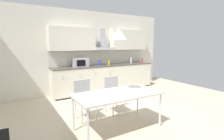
{
  "coord_description": "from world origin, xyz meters",
  "views": [
    {
      "loc": [
        -2.15,
        -3.17,
        1.66
      ],
      "look_at": [
        0.12,
        0.64,
        1.0
      ],
      "focal_mm": 28.0,
      "sensor_mm": 36.0,
      "label": 1
    }
  ],
  "objects_px": {
    "bottle_white": "(131,60)",
    "pendant_lamp": "(118,34)",
    "bottle_yellow": "(109,62)",
    "bottle_red": "(142,60)",
    "bottle_blue": "(100,63)",
    "chair_far_right": "(113,91)",
    "chair_far_left": "(84,95)",
    "dining_table": "(118,95)",
    "microwave": "(80,62)"
  },
  "relations": [
    {
      "from": "bottle_blue",
      "to": "chair_far_left",
      "type": "bearing_deg",
      "value": -125.49
    },
    {
      "from": "chair_far_right",
      "to": "bottle_yellow",
      "type": "bearing_deg",
      "value": 63.14
    },
    {
      "from": "bottle_white",
      "to": "bottle_yellow",
      "type": "bearing_deg",
      "value": -176.89
    },
    {
      "from": "bottle_white",
      "to": "pendant_lamp",
      "type": "height_order",
      "value": "pendant_lamp"
    },
    {
      "from": "microwave",
      "to": "chair_far_right",
      "type": "height_order",
      "value": "microwave"
    },
    {
      "from": "bottle_yellow",
      "to": "chair_far_left",
      "type": "height_order",
      "value": "bottle_yellow"
    },
    {
      "from": "bottle_red",
      "to": "pendant_lamp",
      "type": "distance_m",
      "value": 4.02
    },
    {
      "from": "bottle_yellow",
      "to": "bottle_red",
      "type": "distance_m",
      "value": 1.58
    },
    {
      "from": "microwave",
      "to": "bottle_white",
      "type": "height_order",
      "value": "same"
    },
    {
      "from": "bottle_yellow",
      "to": "pendant_lamp",
      "type": "height_order",
      "value": "pendant_lamp"
    },
    {
      "from": "microwave",
      "to": "bottle_red",
      "type": "distance_m",
      "value": 2.63
    },
    {
      "from": "bottle_red",
      "to": "pendant_lamp",
      "type": "xyz_separation_m",
      "value": [
        -2.88,
        -2.68,
        0.84
      ]
    },
    {
      "from": "bottle_white",
      "to": "chair_far_right",
      "type": "xyz_separation_m",
      "value": [
        -1.94,
        -1.88,
        -0.51
      ]
    },
    {
      "from": "bottle_red",
      "to": "chair_far_left",
      "type": "xyz_separation_m",
      "value": [
        -3.26,
        -1.88,
        -0.48
      ]
    },
    {
      "from": "bottle_yellow",
      "to": "chair_far_right",
      "type": "height_order",
      "value": "bottle_yellow"
    },
    {
      "from": "bottle_red",
      "to": "dining_table",
      "type": "xyz_separation_m",
      "value": [
        -2.88,
        -2.68,
        -0.33
      ]
    },
    {
      "from": "bottle_blue",
      "to": "chair_far_right",
      "type": "xyz_separation_m",
      "value": [
        -0.58,
        -1.88,
        -0.47
      ]
    },
    {
      "from": "bottle_blue",
      "to": "chair_far_right",
      "type": "height_order",
      "value": "bottle_blue"
    },
    {
      "from": "bottle_yellow",
      "to": "chair_far_left",
      "type": "bearing_deg",
      "value": -132.75
    },
    {
      "from": "microwave",
      "to": "bottle_blue",
      "type": "distance_m",
      "value": 0.72
    },
    {
      "from": "bottle_blue",
      "to": "microwave",
      "type": "bearing_deg",
      "value": -177.75
    },
    {
      "from": "chair_far_left",
      "to": "chair_far_right",
      "type": "bearing_deg",
      "value": 0.0
    },
    {
      "from": "chair_far_right",
      "to": "pendant_lamp",
      "type": "height_order",
      "value": "pendant_lamp"
    },
    {
      "from": "microwave",
      "to": "bottle_white",
      "type": "bearing_deg",
      "value": 0.51
    },
    {
      "from": "bottle_yellow",
      "to": "pendant_lamp",
      "type": "xyz_separation_m",
      "value": [
        -1.3,
        -2.62,
        0.83
      ]
    },
    {
      "from": "microwave",
      "to": "bottle_red",
      "type": "bearing_deg",
      "value": 0.57
    },
    {
      "from": "bottle_white",
      "to": "chair_far_left",
      "type": "distance_m",
      "value": 3.33
    },
    {
      "from": "bottle_blue",
      "to": "chair_far_left",
      "type": "distance_m",
      "value": 2.36
    },
    {
      "from": "bottle_white",
      "to": "pendant_lamp",
      "type": "xyz_separation_m",
      "value": [
        -2.32,
        -2.67,
        0.8
      ]
    },
    {
      "from": "dining_table",
      "to": "chair_far_left",
      "type": "relative_size",
      "value": 1.94
    },
    {
      "from": "bottle_yellow",
      "to": "dining_table",
      "type": "distance_m",
      "value": 2.94
    },
    {
      "from": "chair_far_left",
      "to": "bottle_white",
      "type": "bearing_deg",
      "value": 34.74
    },
    {
      "from": "microwave",
      "to": "dining_table",
      "type": "distance_m",
      "value": 2.69
    },
    {
      "from": "pendant_lamp",
      "to": "chair_far_left",
      "type": "bearing_deg",
      "value": 115.72
    },
    {
      "from": "bottle_blue",
      "to": "pendant_lamp",
      "type": "relative_size",
      "value": 0.57
    },
    {
      "from": "bottle_yellow",
      "to": "dining_table",
      "type": "relative_size",
      "value": 0.13
    },
    {
      "from": "pendant_lamp",
      "to": "microwave",
      "type": "bearing_deg",
      "value": 84.67
    },
    {
      "from": "dining_table",
      "to": "bottle_blue",
      "type": "bearing_deg",
      "value": 70.3
    },
    {
      "from": "bottle_white",
      "to": "microwave",
      "type": "bearing_deg",
      "value": -179.49
    },
    {
      "from": "bottle_blue",
      "to": "dining_table",
      "type": "bearing_deg",
      "value": -109.7
    },
    {
      "from": "bottle_blue",
      "to": "chair_far_right",
      "type": "relative_size",
      "value": 0.21
    },
    {
      "from": "bottle_blue",
      "to": "bottle_red",
      "type": "xyz_separation_m",
      "value": [
        1.92,
        -0.0,
        0.0
      ]
    },
    {
      "from": "bottle_white",
      "to": "bottle_red",
      "type": "height_order",
      "value": "bottle_white"
    },
    {
      "from": "bottle_yellow",
      "to": "chair_far_left",
      "type": "xyz_separation_m",
      "value": [
        -1.68,
        -1.82,
        -0.49
      ]
    },
    {
      "from": "pendant_lamp",
      "to": "bottle_white",
      "type": "bearing_deg",
      "value": 49.02
    },
    {
      "from": "bottle_yellow",
      "to": "chair_far_left",
      "type": "distance_m",
      "value": 2.53
    },
    {
      "from": "bottle_blue",
      "to": "chair_far_left",
      "type": "relative_size",
      "value": 0.21
    },
    {
      "from": "bottle_blue",
      "to": "bottle_red",
      "type": "bearing_deg",
      "value": -0.05
    },
    {
      "from": "chair_far_right",
      "to": "bottle_blue",
      "type": "bearing_deg",
      "value": 72.8
    },
    {
      "from": "microwave",
      "to": "chair_far_right",
      "type": "relative_size",
      "value": 0.55
    }
  ]
}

